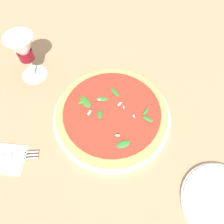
{
  "coord_description": "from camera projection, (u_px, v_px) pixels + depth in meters",
  "views": [
    {
      "loc": [
        -0.11,
        -0.35,
        0.59
      ],
      "look_at": [
        -0.03,
        -0.03,
        0.03
      ],
      "focal_mm": 35.0,
      "sensor_mm": 36.0,
      "label": 1
    }
  ],
  "objects": [
    {
      "name": "side_plate_white",
      "position": [
        222.0,
        203.0,
        0.54
      ],
      "size": [
        0.2,
        0.2,
        0.02
      ],
      "color": "white",
      "rests_on": "ground_plane"
    },
    {
      "name": "pizza_arugula_main",
      "position": [
        112.0,
        114.0,
        0.65
      ],
      "size": [
        0.35,
        0.35,
        0.05
      ],
      "color": "white",
      "rests_on": "ground_plane"
    },
    {
      "name": "ground_plane",
      "position": [
        120.0,
        105.0,
        0.69
      ],
      "size": [
        6.0,
        6.0,
        0.0
      ],
      "primitive_type": "plane",
      "color": "#9E7A56"
    },
    {
      "name": "napkin",
      "position": [
        1.0,
        158.0,
        0.6
      ],
      "size": [
        0.15,
        0.12,
        0.01
      ],
      "rotation": [
        0.0,
        0.0,
        -0.35
      ],
      "color": "silver",
      "rests_on": "ground_plane"
    },
    {
      "name": "fork",
      "position": [
        3.0,
        157.0,
        0.6
      ],
      "size": [
        0.19,
        0.05,
        0.0
      ],
      "rotation": [
        0.0,
        0.0,
        -0.17
      ],
      "color": "silver",
      "rests_on": "ground_plane"
    },
    {
      "name": "wine_glass",
      "position": [
        24.0,
        51.0,
        0.65
      ],
      "size": [
        0.09,
        0.09,
        0.16
      ],
      "color": "white",
      "rests_on": "ground_plane"
    }
  ]
}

